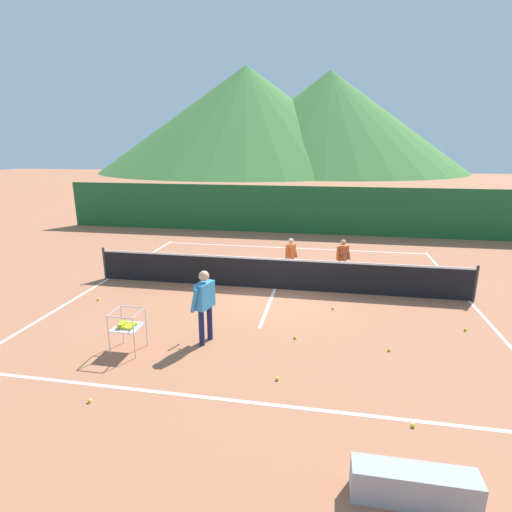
# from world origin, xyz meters

# --- Properties ---
(ground_plane) EXTENTS (120.00, 120.00, 0.00)m
(ground_plane) POSITION_xyz_m (0.00, 0.00, 0.00)
(ground_plane) COLOR #A86647
(line_baseline_near) EXTENTS (11.10, 0.08, 0.01)m
(line_baseline_near) POSITION_xyz_m (0.00, -5.66, 0.00)
(line_baseline_near) COLOR white
(line_baseline_near) RESTS_ON ground
(line_baseline_far) EXTENTS (11.10, 0.08, 0.01)m
(line_baseline_far) POSITION_xyz_m (0.00, 5.18, 0.00)
(line_baseline_far) COLOR white
(line_baseline_far) RESTS_ON ground
(line_sideline_west) EXTENTS (0.08, 10.84, 0.01)m
(line_sideline_west) POSITION_xyz_m (-5.55, 0.00, 0.00)
(line_sideline_west) COLOR white
(line_sideline_west) RESTS_ON ground
(line_sideline_east) EXTENTS (0.08, 10.84, 0.01)m
(line_sideline_east) POSITION_xyz_m (5.55, 0.00, 0.00)
(line_sideline_east) COLOR white
(line_sideline_east) RESTS_ON ground
(line_service_center) EXTENTS (0.08, 5.61, 0.01)m
(line_service_center) POSITION_xyz_m (0.00, 0.00, 0.00)
(line_service_center) COLOR white
(line_service_center) RESTS_ON ground
(tennis_net) EXTENTS (11.39, 0.08, 1.05)m
(tennis_net) POSITION_xyz_m (0.00, 0.00, 0.50)
(tennis_net) COLOR #333338
(tennis_net) RESTS_ON ground
(instructor) EXTENTS (0.45, 0.82, 1.66)m
(instructor) POSITION_xyz_m (-1.06, -3.68, 1.00)
(instructor) COLOR #191E4C
(instructor) RESTS_ON ground
(student_0) EXTENTS (0.39, 0.53, 1.32)m
(student_0) POSITION_xyz_m (0.35, 1.27, 0.79)
(student_0) COLOR black
(student_0) RESTS_ON ground
(student_1) EXTENTS (0.49, 0.69, 1.32)m
(student_1) POSITION_xyz_m (2.04, 1.36, 0.79)
(student_1) COLOR silver
(student_1) RESTS_ON ground
(ball_cart) EXTENTS (0.58, 0.58, 0.90)m
(ball_cart) POSITION_xyz_m (-2.58, -4.36, 0.59)
(ball_cart) COLOR #B7B7BC
(ball_cart) RESTS_ON ground
(tennis_ball_0) EXTENTS (0.07, 0.07, 0.07)m
(tennis_ball_0) POSITION_xyz_m (2.91, -3.40, 0.03)
(tennis_ball_0) COLOR yellow
(tennis_ball_0) RESTS_ON ground
(tennis_ball_1) EXTENTS (0.07, 0.07, 0.07)m
(tennis_ball_1) POSITION_xyz_m (0.89, -3.18, 0.03)
(tennis_ball_1) COLOR yellow
(tennis_ball_1) RESTS_ON ground
(tennis_ball_2) EXTENTS (0.07, 0.07, 0.07)m
(tennis_ball_2) POSITION_xyz_m (2.94, -5.81, 0.03)
(tennis_ball_2) COLOR yellow
(tennis_ball_2) RESTS_ON ground
(tennis_ball_3) EXTENTS (0.07, 0.07, 0.07)m
(tennis_ball_3) POSITION_xyz_m (4.83, -2.06, 0.03)
(tennis_ball_3) COLOR yellow
(tennis_ball_3) RESTS_ON ground
(tennis_ball_4) EXTENTS (0.07, 0.07, 0.07)m
(tennis_ball_4) POSITION_xyz_m (-4.82, -1.83, 0.03)
(tennis_ball_4) COLOR yellow
(tennis_ball_4) RESTS_ON ground
(tennis_ball_5) EXTENTS (0.07, 0.07, 0.07)m
(tennis_ball_5) POSITION_xyz_m (0.70, -4.91, 0.03)
(tennis_ball_5) COLOR yellow
(tennis_ball_5) RESTS_ON ground
(tennis_ball_6) EXTENTS (0.07, 0.07, 0.07)m
(tennis_ball_6) POSITION_xyz_m (-2.36, -6.15, 0.03)
(tennis_ball_6) COLOR yellow
(tennis_ball_6) RESTS_ON ground
(tennis_ball_7) EXTENTS (0.07, 0.07, 0.07)m
(tennis_ball_7) POSITION_xyz_m (1.74, -1.31, 0.03)
(tennis_ball_7) COLOR yellow
(tennis_ball_7) RESTS_ON ground
(windscreen_fence) EXTENTS (24.43, 0.08, 2.37)m
(windscreen_fence) POSITION_xyz_m (0.00, 8.28, 1.18)
(windscreen_fence) COLOR #1E5B2D
(windscreen_fence) RESTS_ON ground
(courtside_bench) EXTENTS (1.50, 0.36, 0.46)m
(courtside_bench) POSITION_xyz_m (2.67, -7.23, 0.23)
(courtside_bench) COLOR #99999E
(courtside_bench) RESTS_ON ground
(hill_0) EXTENTS (47.35, 47.35, 17.02)m
(hill_0) POSITION_xyz_m (0.92, 63.88, 8.51)
(hill_0) COLOR #427A38
(hill_0) RESTS_ON ground
(hill_1) EXTENTS (51.85, 51.85, 18.02)m
(hill_1) POSITION_xyz_m (-13.67, 62.40, 9.01)
(hill_1) COLOR #427A38
(hill_1) RESTS_ON ground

